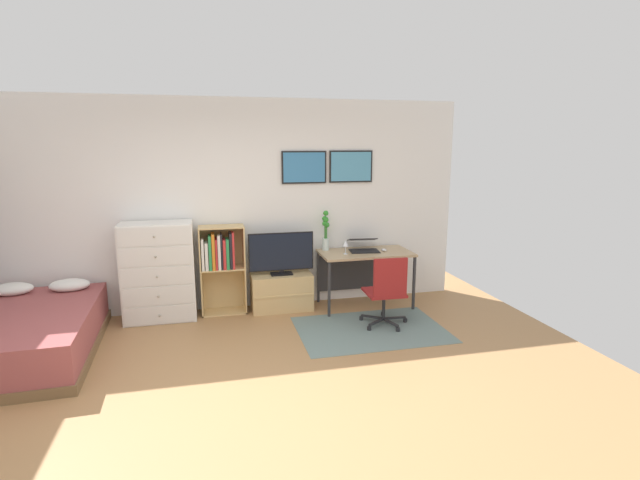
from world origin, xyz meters
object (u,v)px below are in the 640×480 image
bed (24,334)px  laptop (363,245)px  bamboo_vase (326,231)px  bookshelf (221,261)px  desk (363,260)px  dresser (159,272)px  office_chair (387,290)px  television (281,254)px  computer_mouse (384,250)px  wine_glass (346,244)px  tv_stand (282,292)px

bed → laptop: (3.87, 0.77, 0.57)m
bed → bamboo_vase: (3.38, 0.89, 0.77)m
bookshelf → desk: bearing=-2.6°
bed → bookshelf: bookshelf is taller
dresser → desk: 2.61m
bookshelf → office_chair: 2.10m
bookshelf → television: 0.77m
laptop → bamboo_vase: bamboo_vase is taller
laptop → computer_mouse: laptop is taller
computer_mouse → bamboo_vase: bearing=162.1°
bed → television: size_ratio=2.44×
bed → office_chair: bearing=-3.7°
bamboo_vase → wine_glass: bamboo_vase is taller
computer_mouse → television: bearing=175.0°
desk → wine_glass: (-0.29, -0.15, 0.26)m
bed → bookshelf: bearing=20.6°
computer_mouse → tv_stand: bearing=174.1°
office_chair → laptop: laptop is taller
bookshelf → wine_glass: bearing=-8.4°
dresser → desk: (2.61, -0.03, 0.01)m
bookshelf → wine_glass: size_ratio=6.26×
television → desk: (1.10, -0.02, -0.14)m
tv_stand → television: (0.00, -0.02, 0.51)m
bookshelf → computer_mouse: bearing=-5.0°
bookshelf → computer_mouse: size_ratio=10.84×
dresser → bamboo_vase: size_ratio=2.28×
wine_glass → bed: bearing=-170.4°
bookshelf → tv_stand: size_ratio=1.44×
desk → wine_glass: wine_glass is taller
bed → computer_mouse: computer_mouse is taller
tv_stand → television: size_ratio=0.94×
bed → bamboo_vase: bearing=12.7°
dresser → television: bearing=-0.3°
television → computer_mouse: (1.35, -0.12, 0.01)m
dresser → tv_stand: dresser is taller
dresser → computer_mouse: dresser is taller
wine_glass → television: bearing=168.4°
bed → television: (2.76, 0.77, 0.51)m
bed → tv_stand: size_ratio=2.61×
television → bamboo_vase: (0.62, 0.12, 0.25)m
desk → office_chair: bearing=-89.9°
bed → office_chair: (3.87, -0.10, 0.22)m
laptop → desk: bearing=-88.9°
bed → desk: size_ratio=1.70×
desk → wine_glass: 0.42m
tv_stand → office_chair: (1.10, -0.90, 0.22)m
bed → computer_mouse: 4.20m
tv_stand → computer_mouse: (1.35, -0.14, 0.52)m
dresser → office_chair: dresser is taller
office_chair → computer_mouse: size_ratio=8.27×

